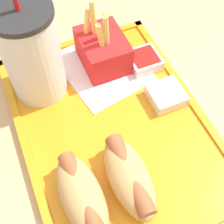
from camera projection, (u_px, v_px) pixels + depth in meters
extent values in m
cube|color=tan|center=(126.00, 207.00, 0.81)|extent=(1.03, 1.01, 0.77)
cube|color=orange|center=(112.00, 124.00, 0.49)|extent=(0.39, 0.28, 0.01)
cube|color=orange|center=(187.00, 95.00, 0.52)|extent=(0.39, 0.01, 0.00)
cube|color=orange|center=(27.00, 152.00, 0.46)|extent=(0.39, 0.01, 0.00)
cube|color=orange|center=(73.00, 43.00, 0.58)|extent=(0.01, 0.28, 0.00)
cube|color=white|center=(103.00, 67.00, 0.55)|extent=(0.18, 0.16, 0.00)
cylinder|color=silver|center=(32.00, 56.00, 0.47)|extent=(0.09, 0.09, 0.15)
cylinder|color=#262626|center=(19.00, 12.00, 0.40)|extent=(0.09, 0.09, 0.01)
ellipsoid|color=tan|center=(82.00, 196.00, 0.40)|extent=(0.13, 0.06, 0.05)
cylinder|color=#9E512D|center=(81.00, 194.00, 0.39)|extent=(0.12, 0.03, 0.02)
ellipsoid|color=tan|center=(129.00, 177.00, 0.42)|extent=(0.13, 0.06, 0.05)
cylinder|color=#9E512D|center=(129.00, 174.00, 0.41)|extent=(0.12, 0.03, 0.02)
cube|color=red|center=(103.00, 51.00, 0.54)|extent=(0.09, 0.07, 0.06)
cylinder|color=#EACC60|center=(94.00, 24.00, 0.51)|extent=(0.02, 0.01, 0.09)
cylinder|color=#EACC60|center=(100.00, 48.00, 0.51)|extent=(0.02, 0.02, 0.06)
cylinder|color=#EACC60|center=(103.00, 40.00, 0.50)|extent=(0.01, 0.02, 0.07)
cylinder|color=#EACC60|center=(105.00, 33.00, 0.51)|extent=(0.01, 0.01, 0.08)
cylinder|color=#EACC60|center=(107.00, 37.00, 0.50)|extent=(0.02, 0.01, 0.08)
cylinder|color=#EACC60|center=(87.00, 28.00, 0.51)|extent=(0.01, 0.02, 0.07)
cube|color=silver|center=(166.00, 95.00, 0.51)|extent=(0.05, 0.05, 0.02)
cube|color=white|center=(167.00, 92.00, 0.50)|extent=(0.04, 0.04, 0.00)
cube|color=silver|center=(144.00, 61.00, 0.55)|extent=(0.05, 0.05, 0.02)
cube|color=#B21914|center=(144.00, 57.00, 0.54)|extent=(0.04, 0.04, 0.00)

